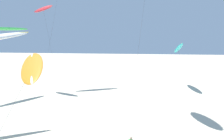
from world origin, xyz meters
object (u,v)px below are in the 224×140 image
flying_kite_2 (43,9)px  flying_kite_8 (32,67)px  flying_kite_9 (5,29)px  flying_kite_10 (178,48)px

flying_kite_2 → flying_kite_8: (10.74, -26.04, -6.80)m
flying_kite_9 → flying_kite_2: bearing=64.5°
flying_kite_9 → flying_kite_10: bearing=25.8°
flying_kite_2 → flying_kite_9: size_ratio=1.38×
flying_kite_8 → flying_kite_9: (-13.83, 19.57, 3.30)m
flying_kite_8 → flying_kite_9: 24.19m
flying_kite_8 → flying_kite_2: bearing=112.4°
flying_kite_2 → flying_kite_10: size_ratio=1.03×
flying_kite_2 → flying_kite_9: bearing=-115.5°
flying_kite_8 → flying_kite_10: bearing=69.7°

